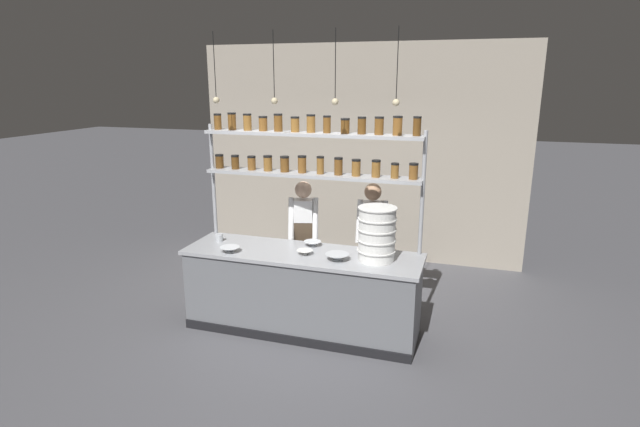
% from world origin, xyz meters
% --- Properties ---
extents(ground_plane, '(40.00, 40.00, 0.00)m').
position_xyz_m(ground_plane, '(0.00, 0.00, 0.00)').
color(ground_plane, '#4C4C51').
extents(back_wall, '(5.02, 0.12, 3.27)m').
position_xyz_m(back_wall, '(0.00, 2.65, 1.63)').
color(back_wall, '#9E9384').
rests_on(back_wall, ground_plane).
extents(prep_counter, '(2.62, 0.76, 0.92)m').
position_xyz_m(prep_counter, '(0.00, -0.00, 0.46)').
color(prep_counter, slate).
rests_on(prep_counter, ground_plane).
extents(spice_shelf_unit, '(2.50, 0.28, 2.38)m').
position_xyz_m(spice_shelf_unit, '(-0.00, 0.33, 1.92)').
color(spice_shelf_unit, '#999BA0').
rests_on(spice_shelf_unit, ground_plane).
extents(chef_left, '(0.41, 0.34, 1.58)m').
position_xyz_m(chef_left, '(-0.20, 0.62, 0.90)').
color(chef_left, black).
rests_on(chef_left, ground_plane).
extents(chef_center, '(0.38, 0.30, 1.58)m').
position_xyz_m(chef_center, '(0.62, 0.72, 0.90)').
color(chef_center, black).
rests_on(chef_center, ground_plane).
extents(container_stack, '(0.40, 0.40, 0.57)m').
position_xyz_m(container_stack, '(0.82, 0.02, 1.20)').
color(container_stack, white).
rests_on(container_stack, prep_counter).
extents(prep_bowl_near_left, '(0.25, 0.25, 0.07)m').
position_xyz_m(prep_bowl_near_left, '(0.43, -0.12, 0.95)').
color(prep_bowl_near_left, '#B2B7BC').
rests_on(prep_bowl_near_left, prep_counter).
extents(prep_bowl_center_front, '(0.20, 0.20, 0.05)m').
position_xyz_m(prep_bowl_center_front, '(0.04, 0.24, 0.95)').
color(prep_bowl_center_front, silver).
rests_on(prep_bowl_center_front, prep_counter).
extents(prep_bowl_center_back, '(0.21, 0.21, 0.06)m').
position_xyz_m(prep_bowl_center_back, '(-0.75, -0.23, 0.95)').
color(prep_bowl_center_back, silver).
rests_on(prep_bowl_center_back, prep_counter).
extents(prep_bowl_near_right, '(0.17, 0.17, 0.05)m').
position_xyz_m(prep_bowl_near_right, '(0.05, -0.05, 0.94)').
color(prep_bowl_near_right, silver).
rests_on(prep_bowl_near_right, prep_counter).
extents(serving_cup_front, '(0.08, 0.08, 0.09)m').
position_xyz_m(serving_cup_front, '(-1.05, 0.08, 0.96)').
color(serving_cup_front, '#B2B7BC').
rests_on(serving_cup_front, prep_counter).
extents(pendant_light_row, '(1.98, 0.07, 0.73)m').
position_xyz_m(pendant_light_row, '(0.02, 0.00, 2.57)').
color(pendant_light_row, black).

